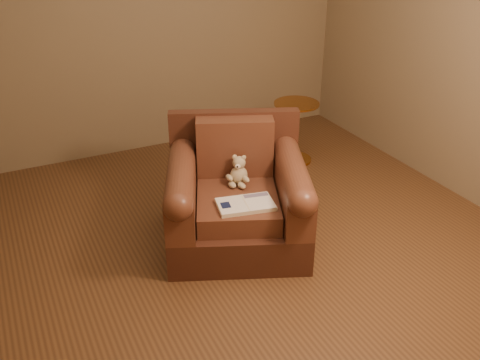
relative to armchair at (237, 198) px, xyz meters
name	(u,v)px	position (x,y,z in m)	size (l,w,h in m)	color
floor	(246,235)	(0.08, -0.01, -0.35)	(4.00, 4.00, 0.00)	brown
room	(248,9)	(0.08, -0.01, 1.37)	(4.02, 4.02, 2.71)	#7C694C
armchair	(237,198)	(0.00, 0.00, 0.00)	(1.29, 1.27, 0.90)	#432216
teddy_bear	(239,173)	(0.05, 0.07, 0.17)	(0.17, 0.19, 0.23)	tan
guidebook	(246,204)	(-0.06, -0.26, 0.10)	(0.43, 0.31, 0.03)	beige
side_table	(295,130)	(1.12, 1.01, -0.02)	(0.44, 0.44, 0.61)	#BB7A33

